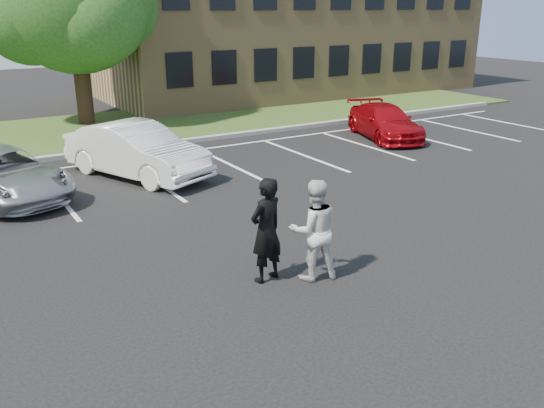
% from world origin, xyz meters
% --- Properties ---
extents(ground_plane, '(90.00, 90.00, 0.00)m').
position_xyz_m(ground_plane, '(0.00, 0.00, 0.00)').
color(ground_plane, black).
rests_on(ground_plane, ground).
extents(curb, '(40.00, 0.30, 0.15)m').
position_xyz_m(curb, '(0.00, 12.00, 0.07)').
color(curb, gray).
rests_on(curb, ground).
extents(grass_strip, '(44.00, 8.00, 0.08)m').
position_xyz_m(grass_strip, '(0.00, 16.00, 0.04)').
color(grass_strip, '#294518').
rests_on(grass_strip, ground).
extents(stall_lines, '(34.00, 5.36, 0.01)m').
position_xyz_m(stall_lines, '(1.40, 8.95, 0.01)').
color(stall_lines, white).
rests_on(stall_lines, ground).
extents(office_building, '(22.40, 10.40, 8.30)m').
position_xyz_m(office_building, '(14.00, 21.99, 4.16)').
color(office_building, '#9F8052').
rests_on(office_building, ground).
extents(man_black_suit, '(0.84, 0.66, 2.04)m').
position_xyz_m(man_black_suit, '(-0.52, 0.35, 1.02)').
color(man_black_suit, black).
rests_on(man_black_suit, ground).
extents(man_white_shirt, '(1.13, 0.98, 1.97)m').
position_xyz_m(man_white_shirt, '(0.29, -0.03, 0.99)').
color(man_white_shirt, silver).
rests_on(man_white_shirt, ground).
extents(car_silver_minivan, '(3.52, 5.29, 1.35)m').
position_xyz_m(car_silver_minivan, '(-4.07, 8.34, 0.67)').
color(car_silver_minivan, '#9FA2A7').
rests_on(car_silver_minivan, ground).
extents(car_white_sedan, '(3.51, 5.25, 1.64)m').
position_xyz_m(car_white_sedan, '(-0.25, 8.47, 0.82)').
color(car_white_sedan, white).
rests_on(car_white_sedan, ground).
extents(car_red_compact, '(3.08, 4.80, 1.29)m').
position_xyz_m(car_red_compact, '(9.94, 8.70, 0.65)').
color(car_red_compact, '#9B070E').
rests_on(car_red_compact, ground).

